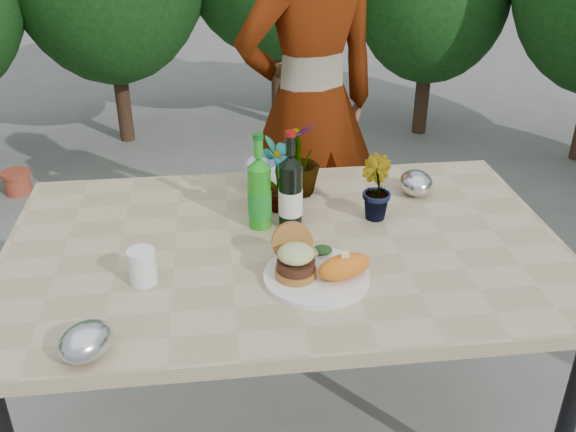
{
  "coord_description": "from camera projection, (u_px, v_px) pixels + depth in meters",
  "views": [
    {
      "loc": [
        -0.18,
        -1.58,
        1.7
      ],
      "look_at": [
        0.0,
        -0.08,
        0.88
      ],
      "focal_mm": 40.0,
      "sensor_mm": 36.0,
      "label": 1
    }
  ],
  "objects": [
    {
      "name": "burger_stack",
      "position": [
        295.0,
        257.0,
        1.66
      ],
      "size": [
        0.11,
        0.16,
        0.11
      ],
      "color": "#B7722D",
      "rests_on": "dinner_plate"
    },
    {
      "name": "sweet_potato",
      "position": [
        344.0,
        267.0,
        1.65
      ],
      "size": [
        0.17,
        0.12,
        0.06
      ],
      "primitive_type": "ellipsoid",
      "rotation": [
        0.0,
        0.0,
        0.35
      ],
      "color": "orange",
      "rests_on": "dinner_plate"
    },
    {
      "name": "grilled_veg",
      "position": [
        318.0,
        251.0,
        1.75
      ],
      "size": [
        0.08,
        0.05,
        0.03
      ],
      "color": "olive",
      "rests_on": "dinner_plate"
    },
    {
      "name": "foil_packet_right",
      "position": [
        416.0,
        183.0,
        2.11
      ],
      "size": [
        0.12,
        0.14,
        0.08
      ],
      "primitive_type": "ellipsoid",
      "rotation": [
        0.0,
        0.0,
        1.5
      ],
      "color": "silver",
      "rests_on": "patio_table"
    },
    {
      "name": "seedling_mid",
      "position": [
        375.0,
        188.0,
        1.94
      ],
      "size": [
        0.12,
        0.13,
        0.2
      ],
      "primitive_type": "imported",
      "rotation": [
        0.0,
        0.0,
        1.93
      ],
      "color": "#295E20",
      "rests_on": "patio_table"
    },
    {
      "name": "terracotta_pot",
      "position": [
        17.0,
        182.0,
        3.78
      ],
      "size": [
        0.17,
        0.17,
        0.14
      ],
      "color": "#AD412C",
      "rests_on": "ground"
    },
    {
      "name": "wine_bottle",
      "position": [
        290.0,
        192.0,
        1.88
      ],
      "size": [
        0.07,
        0.07,
        0.3
      ],
      "rotation": [
        0.0,
        0.0,
        -0.24
      ],
      "color": "black",
      "rests_on": "patio_table"
    },
    {
      "name": "foil_packet_left",
      "position": [
        86.0,
        341.0,
        1.4
      ],
      "size": [
        0.16,
        0.17,
        0.08
      ],
      "primitive_type": "ellipsoid",
      "rotation": [
        0.0,
        0.0,
        0.96
      ],
      "color": "silver",
      "rests_on": "patio_table"
    },
    {
      "name": "patio_table",
      "position": [
        285.0,
        259.0,
        1.87
      ],
      "size": [
        1.6,
        1.0,
        0.75
      ],
      "color": "tan",
      "rests_on": "ground"
    },
    {
      "name": "sparkling_water",
      "position": [
        259.0,
        194.0,
        1.88
      ],
      "size": [
        0.07,
        0.07,
        0.29
      ],
      "rotation": [
        0.0,
        0.0,
        -0.11
      ],
      "color": "#21931A",
      "rests_on": "patio_table"
    },
    {
      "name": "blue_bowl",
      "position": [
        264.0,
        176.0,
        2.13
      ],
      "size": [
        0.14,
        0.14,
        0.1
      ],
      "primitive_type": "imported",
      "rotation": [
        0.0,
        0.0,
        -0.09
      ],
      "color": "silver",
      "rests_on": "patio_table"
    },
    {
      "name": "seedling_right",
      "position": [
        299.0,
        159.0,
        2.07
      ],
      "size": [
        0.19,
        0.19,
        0.24
      ],
      "primitive_type": "imported",
      "rotation": [
        0.0,
        0.0,
        3.96
      ],
      "color": "#2C581E",
      "rests_on": "patio_table"
    },
    {
      "name": "person",
      "position": [
        310.0,
        107.0,
        2.57
      ],
      "size": [
        0.72,
        0.58,
        1.71
      ],
      "primitive_type": "imported",
      "rotation": [
        0.0,
        0.0,
        3.45
      ],
      "color": "#A17250",
      "rests_on": "ground"
    },
    {
      "name": "ground",
      "position": [
        285.0,
        429.0,
        2.2
      ],
      "size": [
        80.0,
        80.0,
        0.0
      ],
      "primitive_type": "plane",
      "color": "#63635E",
      "rests_on": "ground"
    },
    {
      "name": "seedling_left",
      "position": [
        277.0,
        175.0,
        1.96
      ],
      "size": [
        0.15,
        0.16,
        0.24
      ],
      "primitive_type": "imported",
      "rotation": [
        0.0,
        0.0,
        0.91
      ],
      "color": "#27551D",
      "rests_on": "patio_table"
    },
    {
      "name": "plastic_cup",
      "position": [
        142.0,
        266.0,
        1.65
      ],
      "size": [
        0.07,
        0.07,
        0.09
      ],
      "primitive_type": "cylinder",
      "color": "white",
      "rests_on": "patio_table"
    },
    {
      "name": "dinner_plate",
      "position": [
        317.0,
        276.0,
        1.68
      ],
      "size": [
        0.28,
        0.28,
        0.01
      ],
      "primitive_type": "cylinder",
      "color": "white",
      "rests_on": "patio_table"
    }
  ]
}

